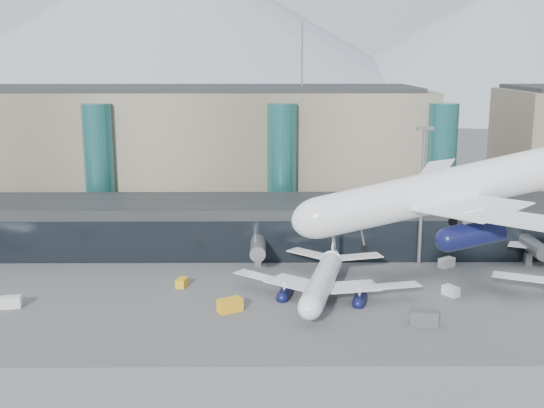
% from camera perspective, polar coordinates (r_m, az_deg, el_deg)
% --- Properties ---
extents(ground, '(900.00, 900.00, 0.00)m').
position_cam_1_polar(ground, '(82.76, -1.53, -15.00)').
color(ground, '#515154').
rests_on(ground, ground).
extents(concourse, '(170.00, 27.00, 10.00)m').
position_cam_1_polar(concourse, '(135.35, -1.14, -1.82)').
color(concourse, black).
rests_on(concourse, ground).
extents(terminal_main, '(130.00, 30.00, 31.00)m').
position_cam_1_polar(terminal_main, '(167.20, -9.65, 4.37)').
color(terminal_main, gray).
rests_on(terminal_main, ground).
extents(teal_towers, '(116.40, 19.40, 46.00)m').
position_cam_1_polar(teal_towers, '(150.39, -6.81, 3.03)').
color(teal_towers, '#226160').
rests_on(teal_towers, ground).
extents(mountain_ridge, '(910.00, 400.00, 110.00)m').
position_cam_1_polar(mountain_ridge, '(453.85, 1.35, 13.25)').
color(mountain_ridge, gray).
rests_on(mountain_ridge, ground).
extents(lightmast_mid, '(3.00, 1.20, 25.60)m').
position_cam_1_polar(lightmast_mid, '(127.04, 12.47, 1.31)').
color(lightmast_mid, slate).
rests_on(lightmast_mid, ground).
extents(hero_jet, '(34.90, 35.83, 11.54)m').
position_cam_1_polar(hero_jet, '(68.71, 16.89, 2.38)').
color(hero_jet, white).
rests_on(hero_jet, ground).
extents(jet_parked_mid, '(31.54, 32.43, 10.43)m').
position_cam_1_polar(jet_parked_mid, '(111.39, 4.45, -5.53)').
color(jet_parked_mid, white).
rests_on(jet_parked_mid, ground).
extents(veh_a, '(3.35, 2.26, 1.74)m').
position_cam_1_polar(veh_a, '(113.33, -21.02, -7.67)').
color(veh_a, silver).
rests_on(veh_a, ground).
extents(veh_b, '(2.03, 2.75, 1.43)m').
position_cam_1_polar(veh_b, '(116.10, -7.55, -6.53)').
color(veh_b, gold).
rests_on(veh_b, ground).
extents(veh_c, '(4.34, 2.81, 2.23)m').
position_cam_1_polar(veh_c, '(101.56, 12.59, -9.29)').
color(veh_c, '#47474C').
rests_on(veh_c, ground).
extents(veh_d, '(3.36, 3.05, 1.71)m').
position_cam_1_polar(veh_d, '(129.48, 14.40, -4.77)').
color(veh_d, silver).
rests_on(veh_d, ground).
extents(veh_g, '(2.73, 3.08, 1.55)m').
position_cam_1_polar(veh_g, '(114.68, 14.73, -7.05)').
color(veh_g, silver).
rests_on(veh_g, ground).
extents(veh_h, '(4.10, 3.48, 2.01)m').
position_cam_1_polar(veh_h, '(104.49, -3.54, -8.44)').
color(veh_h, gold).
rests_on(veh_h, ground).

